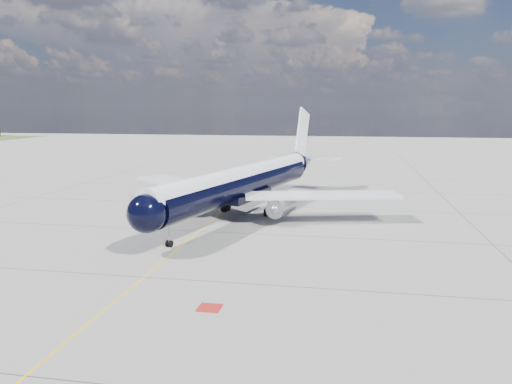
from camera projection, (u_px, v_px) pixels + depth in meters
ground at (238, 198)px, 73.54m from camera, size 320.00×320.00×0.00m
taxiway_centerline at (230, 205)px, 68.69m from camera, size 0.16×160.00×0.01m
red_marking at (210, 308)px, 33.55m from camera, size 1.60×1.60×0.01m
main_airliner at (246, 181)px, 62.41m from camera, size 36.62×45.35×13.32m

